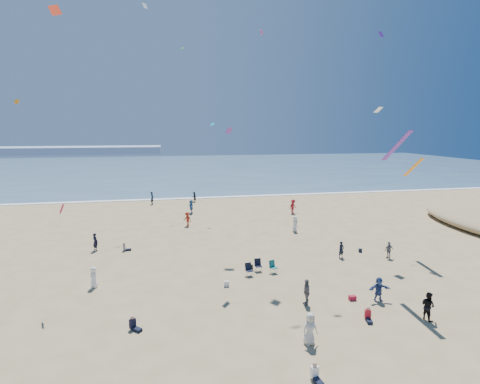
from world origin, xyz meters
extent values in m
plane|color=tan|center=(0.00, 0.00, 0.00)|extent=(220.00, 220.00, 0.00)
cube|color=#476B84|center=(0.00, 95.00, 0.03)|extent=(220.00, 100.00, 0.06)
cube|color=white|center=(0.00, 45.00, 0.04)|extent=(220.00, 1.20, 0.08)
cube|color=#7A8EA8|center=(-60.00, 170.00, 1.60)|extent=(110.00, 20.00, 3.20)
imported|color=black|center=(12.20, 13.41, 0.75)|extent=(0.62, 0.48, 1.49)
imported|color=black|center=(12.30, 2.34, 0.86)|extent=(0.83, 0.96, 1.72)
imported|color=navy|center=(10.80, 5.16, 0.81)|extent=(1.53, 0.56, 1.62)
imported|color=slate|center=(5.90, 5.57, 0.86)|extent=(0.52, 1.05, 1.73)
imported|color=black|center=(-4.96, 41.24, 0.96)|extent=(0.55, 0.76, 1.92)
imported|color=silver|center=(4.42, 1.26, 0.86)|extent=(0.94, 0.72, 1.73)
imported|color=black|center=(-9.48, 19.82, 0.84)|extent=(0.71, 0.72, 1.67)
imported|color=white|center=(-8.10, 11.05, 0.77)|extent=(0.55, 0.79, 1.54)
imported|color=#9D2616|center=(-0.49, 27.23, 0.83)|extent=(1.21, 1.18, 1.66)
imported|color=black|center=(1.40, 41.94, 0.79)|extent=(0.98, 0.95, 1.59)
imported|color=slate|center=(16.27, 12.51, 0.76)|extent=(0.93, 0.48, 1.51)
imported|color=silver|center=(11.08, 22.39, 0.88)|extent=(0.68, 0.94, 1.76)
imported|color=#38639B|center=(0.41, 33.87, 0.93)|extent=(0.63, 1.74, 1.85)
imported|color=maroon|center=(13.89, 31.16, 0.95)|extent=(1.42, 1.19, 1.90)
cube|color=white|center=(1.29, 9.37, 0.20)|extent=(0.35, 0.20, 0.40)
cube|color=black|center=(3.75, 12.28, 0.19)|extent=(0.30, 0.22, 0.38)
cube|color=#A3172E|center=(9.17, 5.58, 0.15)|extent=(0.45, 0.30, 0.30)
cube|color=black|center=(14.65, 14.49, 0.17)|extent=(0.28, 0.18, 0.34)
cube|color=#69228A|center=(2.02, 12.34, 11.15)|extent=(0.67, 0.79, 0.43)
cube|color=red|center=(-9.38, 9.27, 6.24)|extent=(0.48, 0.79, 0.57)
cube|color=silver|center=(-4.64, 34.03, 26.07)|extent=(0.67, 0.64, 0.65)
cube|color=orange|center=(-19.30, 32.17, 14.37)|extent=(0.55, 0.34, 0.53)
cube|color=#4D1F8E|center=(19.57, 21.37, 20.95)|extent=(0.66, 0.52, 0.61)
cube|color=white|center=(16.06, 15.22, 12.96)|extent=(0.75, 0.75, 0.47)
cube|color=#F33B27|center=(-9.28, 10.91, 18.62)|extent=(0.87, 0.73, 0.51)
cube|color=green|center=(0.05, 39.22, 22.39)|extent=(0.55, 0.53, 0.30)
cube|color=#18BBE1|center=(3.19, 31.85, 11.86)|extent=(0.58, 0.73, 0.35)
cube|color=pink|center=(10.28, 34.97, 23.94)|extent=(0.54, 0.43, 0.69)
cube|color=#6128A3|center=(13.01, 7.59, 10.08)|extent=(0.35, 3.14, 2.21)
cube|color=orange|center=(18.90, 13.69, 7.88)|extent=(0.35, 2.64, 1.87)
camera|label=1|loc=(-2.75, -15.91, 11.25)|focal=28.00mm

